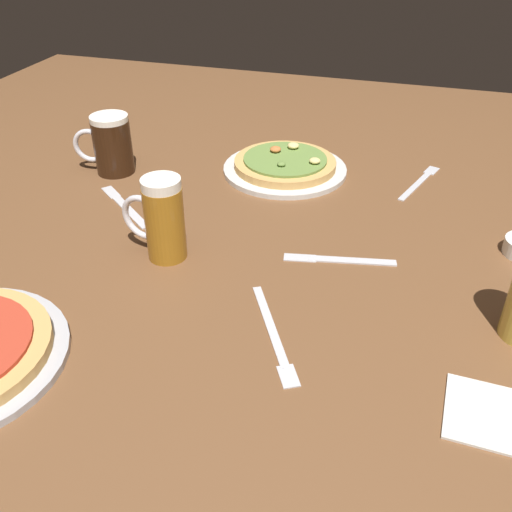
{
  "coord_description": "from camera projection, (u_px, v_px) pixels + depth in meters",
  "views": [
    {
      "loc": [
        0.25,
        -0.82,
        0.59
      ],
      "look_at": [
        0.0,
        0.0,
        0.02
      ],
      "focal_mm": 39.83,
      "sensor_mm": 36.0,
      "label": 1
    }
  ],
  "objects": [
    {
      "name": "napkin_folded",
      "position": [
        485.0,
        413.0,
        0.75
      ],
      "size": [
        0.11,
        0.12,
        0.01
      ],
      "primitive_type": "cube",
      "rotation": [
        0.0,
        0.0,
        -0.05
      ],
      "color": "silver",
      "rests_on": "ground_plane"
    },
    {
      "name": "ground_plane",
      "position": [
        256.0,
        272.0,
        1.05
      ],
      "size": [
        2.4,
        2.4,
        0.03
      ],
      "primitive_type": "cube",
      "color": "brown"
    },
    {
      "name": "beer_mug_dark",
      "position": [
        162.0,
        219.0,
        1.02
      ],
      "size": [
        0.13,
        0.07,
        0.16
      ],
      "color": "#9E6619",
      "rests_on": "ground_plane"
    },
    {
      "name": "knife_spare",
      "position": [
        125.0,
        205.0,
        1.22
      ],
      "size": [
        0.18,
        0.16,
        0.01
      ],
      "color": "silver",
      "rests_on": "ground_plane"
    },
    {
      "name": "beer_mug_pale",
      "position": [
        111.0,
        145.0,
        1.33
      ],
      "size": [
        0.14,
        0.09,
        0.14
      ],
      "color": "black",
      "rests_on": "ground_plane"
    },
    {
      "name": "pizza_plate_far",
      "position": [
        285.0,
        166.0,
        1.36
      ],
      "size": [
        0.3,
        0.3,
        0.05
      ],
      "color": "silver",
      "rests_on": "ground_plane"
    },
    {
      "name": "fork_spare",
      "position": [
        420.0,
        181.0,
        1.32
      ],
      "size": [
        0.08,
        0.2,
        0.01
      ],
      "color": "silver",
      "rests_on": "ground_plane"
    },
    {
      "name": "fork_left",
      "position": [
        274.0,
        334.0,
        0.88
      ],
      "size": [
        0.13,
        0.22,
        0.01
      ],
      "color": "silver",
      "rests_on": "ground_plane"
    },
    {
      "name": "knife_right",
      "position": [
        339.0,
        259.0,
        1.05
      ],
      "size": [
        0.21,
        0.06,
        0.01
      ],
      "color": "silver",
      "rests_on": "ground_plane"
    }
  ]
}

